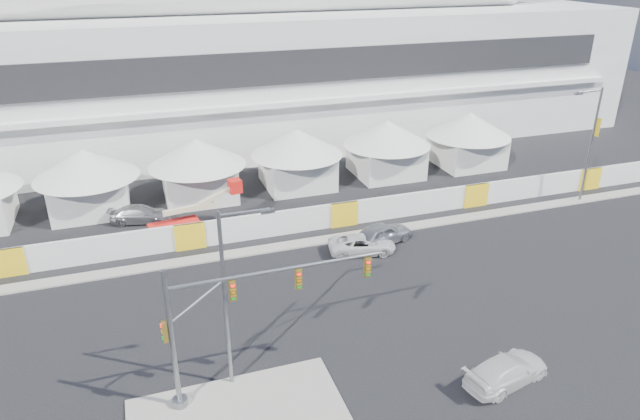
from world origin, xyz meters
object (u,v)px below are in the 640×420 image
object	(u,v)px
pickup_curb	(362,244)
streetlight_median	(230,289)
pickup_near	(507,370)
boom_lift	(184,223)
traffic_mast	(221,324)
sedan_silver	(382,234)
lot_car_c	(140,214)
streetlight_curb	(590,138)

from	to	relation	value
pickup_curb	streetlight_median	distance (m)	16.26
pickup_near	boom_lift	distance (m)	25.71
pickup_near	streetlight_median	size ratio (longest dim) A/B	0.52
pickup_curb	traffic_mast	xyz separation A→B (m)	(-11.93, -11.54, 3.64)
boom_lift	pickup_curb	bearing A→B (deg)	-39.39
pickup_curb	streetlight_median	xyz separation A→B (m)	(-11.26, -10.67, 4.89)
pickup_curb	boom_lift	distance (m)	13.73
sedan_silver	lot_car_c	distance (m)	19.42
pickup_curb	pickup_near	world-z (taller)	pickup_near
lot_car_c	streetlight_median	distance (m)	21.99
sedan_silver	traffic_mast	xyz separation A→B (m)	(-13.86, -12.35, 3.49)
streetlight_curb	lot_car_c	bearing A→B (deg)	167.88
sedan_silver	streetlight_curb	bearing A→B (deg)	-101.42
traffic_mast	boom_lift	xyz separation A→B (m)	(0.07, 18.44, -3.30)
pickup_curb	streetlight_curb	bearing A→B (deg)	-71.53
pickup_curb	streetlight_curb	size ratio (longest dim) A/B	0.49
traffic_mast	streetlight_curb	size ratio (longest dim) A/B	1.06
lot_car_c	sedan_silver	bearing A→B (deg)	-104.55
pickup_curb	boom_lift	bearing A→B (deg)	71.29
sedan_silver	boom_lift	size ratio (longest dim) A/B	0.64
sedan_silver	pickup_curb	xyz separation A→B (m)	(-1.94, -0.81, -0.15)
pickup_near	traffic_mast	world-z (taller)	traffic_mast
sedan_silver	traffic_mast	bearing A→B (deg)	114.95
pickup_curb	lot_car_c	world-z (taller)	lot_car_c
sedan_silver	lot_car_c	xyz separation A→B (m)	(-16.86, 9.65, -0.13)
pickup_curb	boom_lift	xyz separation A→B (m)	(-11.86, 6.90, 0.34)
pickup_curb	streetlight_median	world-z (taller)	streetlight_median
lot_car_c	traffic_mast	xyz separation A→B (m)	(3.00, -21.99, 3.62)
streetlight_median	boom_lift	distance (m)	18.16
traffic_mast	boom_lift	size ratio (longest dim) A/B	1.40
pickup_curb	traffic_mast	size ratio (longest dim) A/B	0.46
pickup_near	boom_lift	world-z (taller)	boom_lift
pickup_curb	streetlight_curb	xyz separation A→B (m)	(21.51, 2.63, 5.09)
pickup_curb	traffic_mast	distance (m)	16.99
sedan_silver	pickup_near	size ratio (longest dim) A/B	0.99
pickup_near	lot_car_c	bearing A→B (deg)	19.71
pickup_near	streetlight_curb	world-z (taller)	streetlight_curb
sedan_silver	lot_car_c	world-z (taller)	sedan_silver
lot_car_c	boom_lift	distance (m)	4.70
pickup_near	boom_lift	xyz separation A→B (m)	(-13.52, 21.87, 0.30)
sedan_silver	boom_lift	xyz separation A→B (m)	(-13.79, 6.09, 0.19)
streetlight_median	boom_lift	size ratio (longest dim) A/B	1.25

